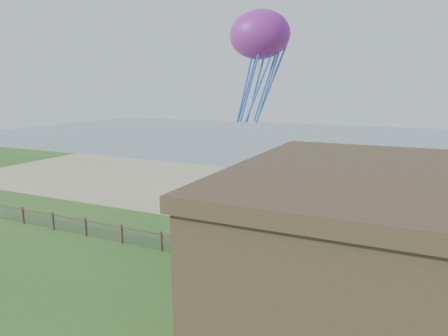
% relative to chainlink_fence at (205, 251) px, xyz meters
% --- Properties ---
extents(ground, '(160.00, 160.00, 0.00)m').
position_rel_chainlink_fence_xyz_m(ground, '(0.00, -6.00, -0.55)').
color(ground, '#2C5F20').
rests_on(ground, ground).
extents(sand_beach, '(72.00, 20.00, 0.02)m').
position_rel_chainlink_fence_xyz_m(sand_beach, '(0.00, 16.00, -0.55)').
color(sand_beach, tan).
rests_on(sand_beach, ground).
extents(ocean, '(160.00, 68.00, 0.02)m').
position_rel_chainlink_fence_xyz_m(ocean, '(0.00, 60.00, -0.55)').
color(ocean, slate).
rests_on(ocean, ground).
extents(chainlink_fence, '(36.20, 0.20, 1.25)m').
position_rel_chainlink_fence_xyz_m(chainlink_fence, '(0.00, 0.00, 0.00)').
color(chainlink_fence, '#4D382B').
rests_on(chainlink_fence, ground).
extents(picnic_table, '(1.86, 1.64, 0.65)m').
position_rel_chainlink_fence_xyz_m(picnic_table, '(2.93, -4.40, -0.22)').
color(picnic_table, brown).
rests_on(picnic_table, ground).
extents(octopus_kite, '(4.63, 3.99, 8.02)m').
position_rel_chainlink_fence_xyz_m(octopus_kite, '(0.29, 7.65, 10.68)').
color(octopus_kite, '#FF2843').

